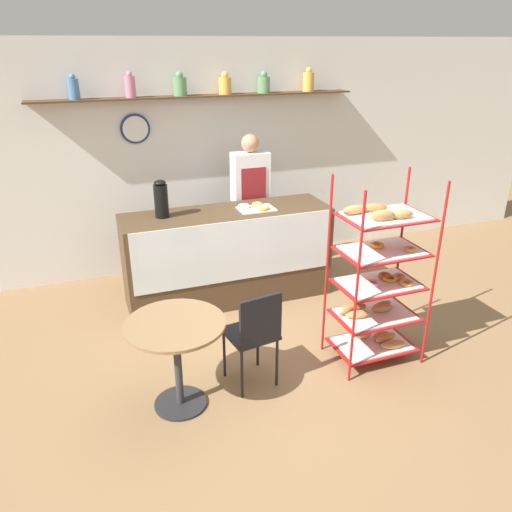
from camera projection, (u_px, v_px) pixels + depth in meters
name	position (u px, v px, depth m)	size (l,w,h in m)	color
ground_plane	(274.00, 364.00, 4.44)	(14.00, 14.00, 0.00)	olive
back_wall	(200.00, 157.00, 5.99)	(10.00, 0.30, 2.70)	white
display_counter	(228.00, 256.00, 5.41)	(2.21, 0.65, 1.01)	#4C3823
pastry_rack	(378.00, 284.00, 4.28)	(0.76, 0.52, 1.67)	#A51919
person_worker	(250.00, 201.00, 5.80)	(0.42, 0.23, 1.71)	#282833
cafe_table	(176.00, 344.00, 3.73)	(0.75, 0.75, 0.75)	#262628
cafe_chair	(255.00, 330.00, 3.96)	(0.43, 0.43, 0.88)	black
coffee_carafe	(161.00, 199.00, 4.97)	(0.14, 0.14, 0.38)	black
donut_tray_counter	(256.00, 207.00, 5.27)	(0.38, 0.26, 0.05)	white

